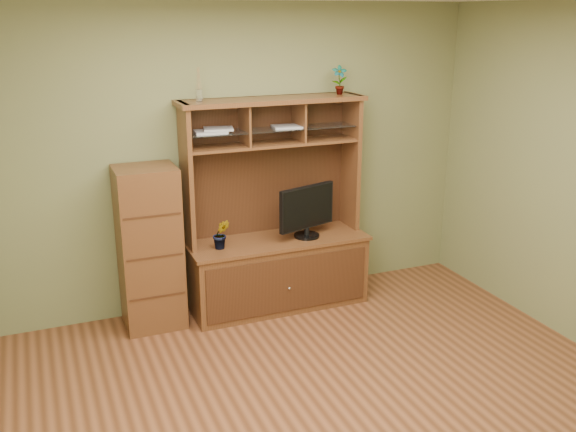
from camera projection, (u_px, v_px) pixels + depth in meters
room at (340, 222)px, 3.99m from camera, size 4.54×4.04×2.74m
media_hutch at (276, 251)px, 5.85m from camera, size 1.66×0.61×1.90m
monitor at (307, 210)px, 5.76m from camera, size 0.59×0.23×0.48m
orchid_plant at (221, 234)px, 5.51m from camera, size 0.17×0.15×0.26m
top_plant at (339, 80)px, 5.70m from camera, size 0.16×0.13×0.26m
reed_diffuser at (199, 88)px, 5.24m from camera, size 0.06×0.06×0.28m
magazines at (239, 129)px, 5.47m from camera, size 0.98×0.24×0.04m
side_cabinet at (150, 248)px, 5.41m from camera, size 0.50×0.46×1.40m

